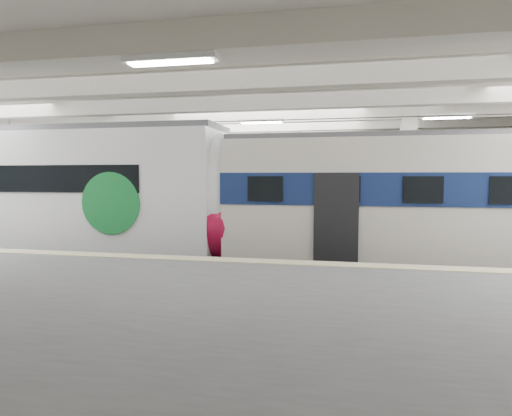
# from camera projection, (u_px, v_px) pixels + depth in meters

# --- Properties ---
(station_hall) EXTENTS (36.00, 24.00, 5.75)m
(station_hall) POSITION_uv_depth(u_px,v_px,m) (235.00, 168.00, 11.24)
(station_hall) COLOR black
(station_hall) RESTS_ON ground
(modern_emu) EXTENTS (14.40, 2.97, 4.62)m
(modern_emu) POSITION_uv_depth(u_px,v_px,m) (69.00, 199.00, 14.22)
(modern_emu) COLOR white
(modern_emu) RESTS_ON ground
(older_rer) EXTENTS (12.68, 2.80, 4.22)m
(older_rer) POSITION_uv_depth(u_px,v_px,m) (450.00, 206.00, 11.88)
(older_rer) COLOR silver
(older_rer) RESTS_ON ground
(far_train) EXTENTS (15.31, 3.73, 4.80)m
(far_train) POSITION_uv_depth(u_px,v_px,m) (138.00, 188.00, 19.64)
(far_train) COLOR white
(far_train) RESTS_ON ground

